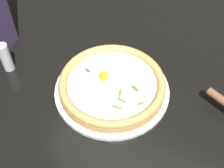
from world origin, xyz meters
TOP-DOWN VIEW (x-y plane):
  - ground_plane at (0.00, 0.00)m, footprint 2.40×2.40m
  - pizza_plate at (-0.04, -0.03)m, footprint 0.33×0.33m
  - pizza at (-0.04, -0.03)m, footprint 0.30×0.30m
  - pepper_shaker at (-0.36, -0.08)m, footprint 0.03×0.03m

SIDE VIEW (x-z plane):
  - ground_plane at x=0.00m, z-range -0.03..0.00m
  - pizza_plate at x=-0.04m, z-range 0.00..0.01m
  - pizza at x=-0.04m, z-range 0.00..0.06m
  - pepper_shaker at x=-0.36m, z-range 0.00..0.09m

